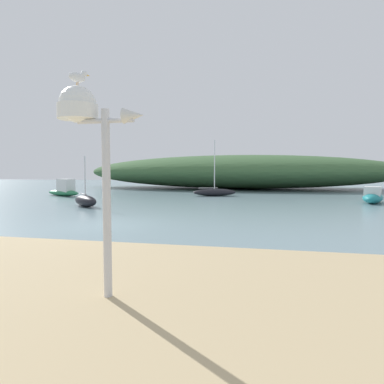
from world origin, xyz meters
name	(u,v)px	position (x,y,z in m)	size (l,w,h in m)	color
ground_plane	(102,225)	(0.00, 0.00, 0.00)	(120.00, 120.00, 0.00)	gray
distant_hill	(239,172)	(3.55, 28.06, 2.00)	(37.92, 14.42, 4.00)	#3D6038
mast_structure	(85,121)	(3.36, -6.93, 2.77)	(1.30, 0.58, 3.08)	silver
seagull_on_radar	(78,77)	(3.26, -6.92, 3.42)	(0.23, 0.32, 0.24)	orange
sailboat_far_right	(85,201)	(-4.02, 5.72, 0.35)	(2.51, 2.28, 2.93)	black
sailboat_off_point	(214,192)	(2.24, 15.23, 0.33)	(3.71, 1.96, 4.62)	black
motorboat_east_reach	(373,196)	(13.04, 11.28, 0.44)	(2.27, 3.45, 1.08)	teal
motorboat_far_left	(64,190)	(-10.06, 12.77, 0.49)	(3.87, 2.42, 1.42)	#287A4C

